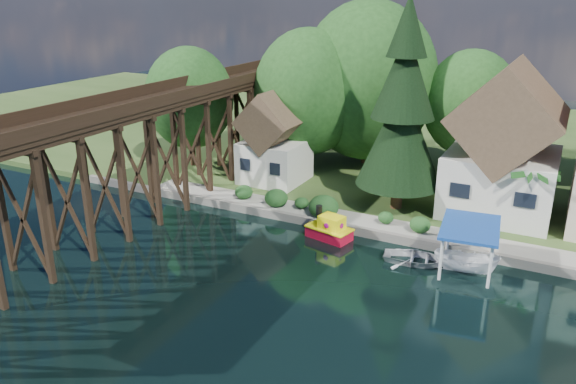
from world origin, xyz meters
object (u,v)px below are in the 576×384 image
Objects in this scene: shed at (275,143)px; tugboat at (330,229)px; house_left at (504,150)px; palm_tree at (533,175)px; boat_white_a at (416,257)px; conifer at (403,110)px; boat_canopy at (467,253)px; trestle_bridge at (154,144)px.

tugboat is (8.53, -7.90, -3.16)m from shed.
palm_tree is (2.32, -3.50, -0.54)m from house_left.
boat_white_a is at bearing -129.35° from palm_tree.
conifer reaches higher than boat_canopy.
house_left is 2.18× the size of boat_canopy.
trestle_bridge is 23.09m from boat_canopy.
conifer is 3.28× the size of palm_tree.
palm_tree reaches higher than tugboat.
boat_white_a is at bearing -177.61° from boat_canopy.
trestle_bridge is at bearing -178.33° from boat_canopy.
shed is (5.00, 9.33, -1.52)m from trestle_bridge.
house_left is 10.87m from boat_canopy.
trestle_bridge is 8.75× the size of boat_canopy.
conifer is 3.83× the size of boat_white_a.
shed is 17.51m from boat_white_a.
boat_canopy is (17.73, -8.66, -2.52)m from shed.
conifer is (16.20, 7.89, 2.56)m from trestle_bridge.
conifer is at bearing 176.49° from palm_tree.
boat_canopy is at bearing -47.90° from conifer.
palm_tree is at bearing 26.56° from tugboat.
shed is 1.55× the size of boat_canopy.
boat_white_a is (-3.24, -10.29, -4.72)m from house_left.
house_left is 2.35× the size of palm_tree.
palm_tree is at bearing 16.14° from trestle_bridge.
boat_white_a is 0.80× the size of boat_canopy.
trestle_bridge is at bearing -163.86° from palm_tree.
tugboat is at bearing 71.37° from boat_white_a.
boat_canopy is at bearing -26.05° from shed.
boat_canopy is (-2.60, -6.66, -3.29)m from palm_tree.
palm_tree is at bearing -49.82° from boat_white_a.
trestle_bridge is 9.41× the size of palm_tree.
shed is at bearing 174.38° from palm_tree.
shed is at bearing 61.81° from trestle_bridge.
trestle_bridge reaches higher than boat_white_a.
house_left reaches higher than palm_tree.
house_left is 2.74× the size of boat_white_a.
palm_tree is at bearing -5.62° from shed.
conifer reaches higher than house_left.
palm_tree is 0.93× the size of boat_canopy.
house_left is 3.29× the size of tugboat.
shed is at bearing 153.95° from boat_canopy.
boat_canopy is (9.20, -0.77, 0.64)m from tugboat.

